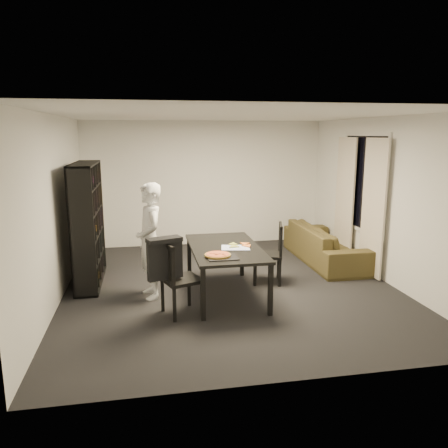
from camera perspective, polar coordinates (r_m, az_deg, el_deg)
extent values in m
cube|color=black|center=(6.91, 0.77, -8.06)|extent=(5.00, 5.50, 0.01)
cube|color=white|center=(6.50, 0.83, 14.03)|extent=(5.00, 5.50, 0.01)
cube|color=white|center=(9.27, -2.54, 5.29)|extent=(5.00, 0.01, 2.60)
cube|color=white|center=(3.98, 8.59, -3.56)|extent=(5.00, 0.01, 2.60)
cube|color=white|center=(6.57, -21.12, 1.84)|extent=(0.01, 5.50, 2.60)
cube|color=white|center=(7.48, 19.96, 3.04)|extent=(0.01, 5.50, 2.60)
cube|color=black|center=(7.97, 17.80, 5.13)|extent=(0.02, 1.40, 1.60)
cube|color=white|center=(7.96, 17.77, 5.13)|extent=(0.03, 1.52, 1.72)
cube|color=beige|center=(7.52, 18.92, 2.00)|extent=(0.03, 0.70, 2.25)
cube|color=beige|center=(8.43, 15.49, 3.20)|extent=(0.03, 0.70, 2.25)
cube|color=black|center=(7.16, -17.35, 0.01)|extent=(0.35, 1.50, 1.90)
cube|color=black|center=(6.32, 0.17, -3.15)|extent=(0.98, 1.76, 0.04)
cube|color=black|center=(5.58, -2.74, -9.18)|extent=(0.06, 0.06, 0.70)
cube|color=black|center=(5.76, 6.09, -8.56)|extent=(0.06, 0.06, 0.70)
cube|color=black|center=(7.16, -4.56, -4.46)|extent=(0.06, 0.06, 0.70)
cube|color=black|center=(7.29, 2.36, -4.12)|extent=(0.06, 0.06, 0.70)
cube|color=black|center=(5.77, -5.55, -7.25)|extent=(0.58, 0.58, 0.04)
cube|color=black|center=(5.61, -7.52, -4.99)|extent=(0.19, 0.44, 0.49)
cube|color=black|center=(5.55, -7.58, -2.79)|extent=(0.18, 0.42, 0.05)
cube|color=black|center=(5.77, -2.88, -9.80)|extent=(0.04, 0.04, 0.45)
cube|color=black|center=(6.10, -4.59, -8.61)|extent=(0.04, 0.04, 0.45)
cube|color=black|center=(5.62, -6.49, -10.49)|extent=(0.04, 0.04, 0.45)
cube|color=black|center=(5.95, -8.03, -9.21)|extent=(0.04, 0.04, 0.45)
cube|color=black|center=(6.97, 5.68, -4.00)|extent=(0.55, 0.55, 0.04)
cube|color=black|center=(6.91, 7.39, -1.96)|extent=(0.16, 0.44, 0.48)
cube|color=black|center=(6.86, 7.44, -0.20)|extent=(0.14, 0.42, 0.05)
cube|color=black|center=(7.22, 4.11, -5.39)|extent=(0.04, 0.04, 0.43)
cube|color=black|center=(6.86, 4.06, -6.32)|extent=(0.04, 0.04, 0.43)
cube|color=black|center=(7.23, 7.14, -5.44)|extent=(0.04, 0.04, 0.43)
cube|color=black|center=(6.86, 7.26, -6.37)|extent=(0.04, 0.04, 0.43)
cube|color=black|center=(5.60, -7.73, -4.76)|extent=(0.46, 0.24, 0.49)
cube|color=black|center=(5.53, -7.81, -2.06)|extent=(0.47, 0.33, 0.05)
imported|color=silver|center=(6.33, -9.63, -2.20)|extent=(0.52, 0.68, 1.67)
cube|color=black|center=(5.76, -0.21, -4.38)|extent=(0.41, 0.33, 0.01)
cylinder|color=olive|center=(5.80, -0.83, -4.08)|extent=(0.35, 0.35, 0.02)
cylinder|color=#CC7E34|center=(5.80, -0.83, -3.94)|extent=(0.31, 0.31, 0.01)
cube|color=white|center=(6.25, 1.51, -3.12)|extent=(0.45, 0.37, 0.01)
imported|color=#392E16|center=(8.32, 13.13, -2.56)|extent=(0.88, 2.26, 0.66)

